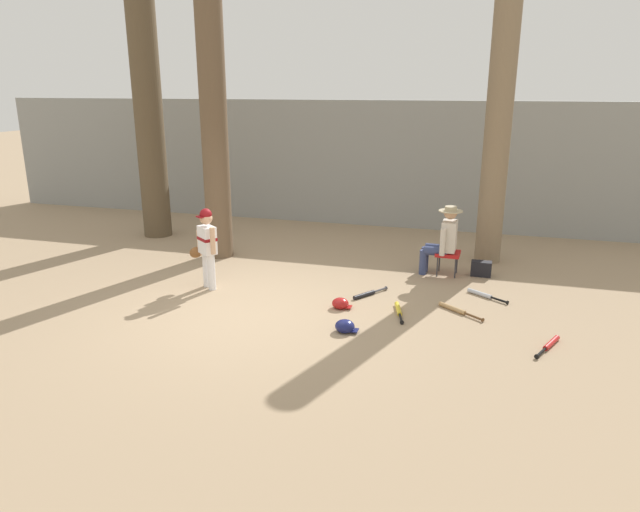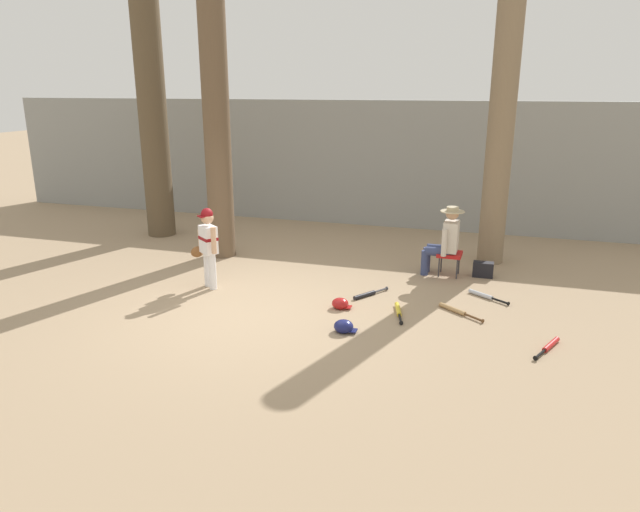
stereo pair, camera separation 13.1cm
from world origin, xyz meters
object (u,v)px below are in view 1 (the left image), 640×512
at_px(folding_stool, 448,254).
at_px(batting_helmet_red, 340,303).
at_px(tree_far_left, 150,129).
at_px(bat_yellow_trainer, 399,310).
at_px(bat_aluminum_silver, 483,295).
at_px(bat_red_barrel, 550,344).
at_px(bat_black_composite, 367,294).
at_px(seated_spectator, 443,238).
at_px(tree_near_player, 213,113).
at_px(tree_behind_spectator, 497,141).
at_px(bat_wood_tan, 456,309).
at_px(batting_helmet_navy, 345,326).
at_px(young_ballplayer, 207,243).
at_px(handbag_beside_stool, 481,269).

relative_size(folding_stool, batting_helmet_red, 1.42).
bearing_deg(tree_far_left, bat_yellow_trainer, -27.69).
distance_m(folding_stool, bat_aluminum_silver, 1.17).
relative_size(bat_red_barrel, bat_black_composite, 1.09).
xyz_separation_m(seated_spectator, bat_aluminum_silver, (0.72, -0.94, -0.61)).
height_order(tree_near_player, bat_aluminum_silver, tree_near_player).
height_order(tree_near_player, tree_behind_spectator, tree_near_player).
bearing_deg(bat_black_composite, tree_behind_spectator, 54.57).
xyz_separation_m(folding_stool, bat_yellow_trainer, (-0.53, -1.95, -0.33)).
relative_size(tree_far_left, bat_yellow_trainer, 7.34).
distance_m(bat_wood_tan, batting_helmet_red, 1.66).
xyz_separation_m(tree_far_left, bat_wood_tan, (6.52, -2.75, -2.23)).
bearing_deg(bat_wood_tan, bat_red_barrel, -35.78).
xyz_separation_m(tree_far_left, batting_helmet_navy, (5.15, -3.88, -2.19)).
bearing_deg(tree_near_player, bat_black_composite, -24.01).
relative_size(young_ballplayer, batting_helmet_red, 4.47).
bearing_deg(bat_wood_tan, seated_spectator, 101.67).
xyz_separation_m(tree_near_player, tree_behind_spectator, (4.92, 1.08, -0.45)).
bearing_deg(bat_wood_tan, folding_stool, 98.46).
distance_m(tree_behind_spectator, bat_black_composite, 3.74).
xyz_separation_m(tree_behind_spectator, bat_wood_tan, (-0.40, -2.75, -2.17)).
distance_m(bat_red_barrel, bat_wood_tan, 1.48).
relative_size(bat_yellow_trainer, bat_black_composite, 1.14).
relative_size(tree_near_player, tree_behind_spectator, 1.21).
distance_m(handbag_beside_stool, bat_black_composite, 2.26).
bearing_deg(bat_yellow_trainer, handbag_beside_stool, 61.77).
bearing_deg(batting_helmet_navy, seated_spectator, 70.24).
distance_m(bat_aluminum_silver, bat_wood_tan, 0.84).
height_order(young_ballplayer, seated_spectator, young_ballplayer).
bearing_deg(seated_spectator, bat_yellow_trainer, -102.54).
xyz_separation_m(young_ballplayer, seated_spectator, (3.54, 1.75, -0.10)).
bearing_deg(batting_helmet_navy, bat_red_barrel, 5.92).
xyz_separation_m(handbag_beside_stool, batting_helmet_navy, (-1.68, -2.92, -0.05)).
distance_m(bat_yellow_trainer, bat_wood_tan, 0.83).
bearing_deg(batting_helmet_navy, bat_aluminum_silver, 47.39).
distance_m(handbag_beside_stool, bat_yellow_trainer, 2.33).
relative_size(tree_far_left, bat_red_barrel, 7.67).
bearing_deg(bat_aluminum_silver, batting_helmet_red, -151.58).
distance_m(tree_near_player, batting_helmet_navy, 4.94).
distance_m(folding_stool, bat_yellow_trainer, 2.05).
bearing_deg(seated_spectator, bat_black_composite, -125.39).
height_order(tree_behind_spectator, young_ballplayer, tree_behind_spectator).
bearing_deg(bat_aluminum_silver, folding_stool, 123.32).
bearing_deg(tree_far_left, bat_red_barrel, -25.09).
bearing_deg(tree_behind_spectator, tree_near_player, -167.63).
bearing_deg(handbag_beside_stool, bat_red_barrel, -71.50).
xyz_separation_m(handbag_beside_stool, bat_wood_tan, (-0.31, -1.79, -0.10)).
relative_size(folding_stool, handbag_beside_stool, 1.22).
height_order(tree_far_left, bat_aluminum_silver, tree_far_left).
bearing_deg(handbag_beside_stool, tree_far_left, 171.99).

